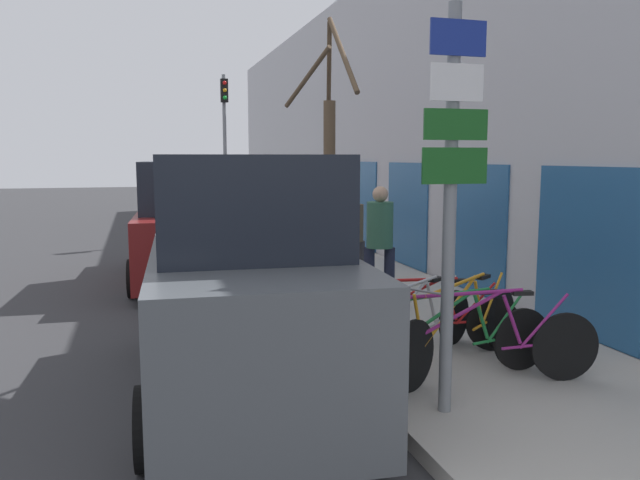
{
  "coord_description": "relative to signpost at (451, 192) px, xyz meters",
  "views": [
    {
      "loc": [
        -1.02,
        -0.55,
        2.36
      ],
      "look_at": [
        0.95,
        6.23,
        1.42
      ],
      "focal_mm": 35.0,
      "sensor_mm": 36.0,
      "label": 1
    }
  ],
  "objects": [
    {
      "name": "ground_plane",
      "position": [
        -1.49,
        7.05,
        -2.07
      ],
      "size": [
        80.0,
        80.0,
        0.0
      ],
      "primitive_type": "plane",
      "color": "#333335"
    },
    {
      "name": "sidewalk_curb",
      "position": [
        1.11,
        9.85,
        -2.0
      ],
      "size": [
        3.2,
        32.0,
        0.15
      ],
      "color": "#ADA89E",
      "rests_on": "ground"
    },
    {
      "name": "building_facade",
      "position": [
        2.86,
        9.77,
        1.15
      ],
      "size": [
        0.23,
        32.0,
        6.5
      ],
      "color": "#BCBCC1",
      "rests_on": "ground"
    },
    {
      "name": "signpost",
      "position": [
        0.0,
        0.0,
        0.0
      ],
      "size": [
        0.59,
        0.13,
        3.45
      ],
      "color": "gray",
      "rests_on": "sidewalk_curb"
    },
    {
      "name": "bicycle_0",
      "position": [
        0.58,
        0.53,
        -1.52
      ],
      "size": [
        2.51,
        0.6,
        0.95
      ],
      "rotation": [
        0.0,
        0.0,
        1.39
      ],
      "color": "black",
      "rests_on": "sidewalk_curb"
    },
    {
      "name": "bicycle_1",
      "position": [
        0.44,
        0.73,
        -1.53
      ],
      "size": [
        2.3,
        0.44,
        0.91
      ],
      "rotation": [
        0.0,
        0.0,
        1.59
      ],
      "color": "black",
      "rests_on": "sidewalk_curb"
    },
    {
      "name": "bicycle_2",
      "position": [
        0.7,
        1.0,
        -1.51
      ],
      "size": [
        2.16,
        1.38,
        0.96
      ],
      "rotation": [
        0.0,
        0.0,
        2.13
      ],
      "color": "black",
      "rests_on": "sidewalk_curb"
    },
    {
      "name": "bicycle_3",
      "position": [
        0.28,
        1.28,
        -1.54
      ],
      "size": [
        2.06,
        1.32,
        0.9
      ],
      "rotation": [
        0.0,
        0.0,
        2.14
      ],
      "color": "black",
      "rests_on": "sidewalk_curb"
    },
    {
      "name": "bicycle_4",
      "position": [
        0.53,
        1.68,
        -1.55
      ],
      "size": [
        2.2,
        0.82,
        0.86
      ],
      "rotation": [
        0.0,
        0.0,
        1.24
      ],
      "color": "black",
      "rests_on": "sidewalk_curb"
    },
    {
      "name": "parked_car_0",
      "position": [
        -1.55,
        1.26,
        -0.99
      ],
      "size": [
        2.16,
        4.57,
        2.38
      ],
      "rotation": [
        0.0,
        0.0,
        -0.06
      ],
      "color": "#51565B",
      "rests_on": "ground"
    },
    {
      "name": "parked_car_1",
      "position": [
        -1.62,
        7.44,
        -1.04
      ],
      "size": [
        2.28,
        4.82,
        2.28
      ],
      "rotation": [
        0.0,
        0.0,
        -0.07
      ],
      "color": "maroon",
      "rests_on": "ground"
    },
    {
      "name": "pedestrian_near",
      "position": [
        0.93,
        3.91,
        -0.89
      ],
      "size": [
        0.46,
        0.4,
        1.78
      ],
      "rotation": [
        0.0,
        0.0,
        2.9
      ],
      "color": "#1E2338",
      "rests_on": "sidewalk_curb"
    },
    {
      "name": "pedestrian_far",
      "position": [
        0.96,
        5.22,
        -0.98
      ],
      "size": [
        0.43,
        0.36,
        1.63
      ],
      "rotation": [
        0.0,
        0.0,
        3.06
      ],
      "color": "#333338",
      "rests_on": "sidewalk_curb"
    },
    {
      "name": "street_tree",
      "position": [
        -0.05,
        3.34,
        -0.09
      ],
      "size": [
        0.68,
        2.14,
        4.01
      ],
      "color": "brown",
      "rests_on": "sidewalk_curb"
    },
    {
      "name": "traffic_light",
      "position": [
        -0.1,
        13.17,
        0.96
      ],
      "size": [
        0.2,
        0.3,
        4.5
      ],
      "color": "gray",
      "rests_on": "sidewalk_curb"
    }
  ]
}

